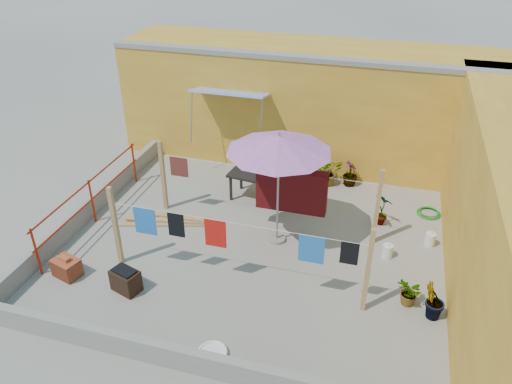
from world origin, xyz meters
The scene contains 20 objects.
ground centered at (0.00, 0.00, 0.00)m, with size 80.00×80.00×0.00m, color #9E998E.
wall_back centered at (0.50, 4.69, 1.61)m, with size 11.00×3.27×3.21m.
parapet_front centered at (0.00, -3.58, 0.22)m, with size 8.30×0.16×0.44m, color gray.
parapet_left centered at (-4.08, 0.00, 0.22)m, with size 0.16×7.30×0.44m, color gray.
red_railing centered at (-3.85, -0.20, 0.72)m, with size 0.05×4.20×1.10m.
clothesline_rig centered at (0.47, 0.54, 1.00)m, with size 5.09×2.35×1.80m.
patio_umbrella centered at (0.44, 0.25, 2.34)m, with size 2.51×2.51×2.61m.
outdoor_table centered at (-0.39, 1.83, 0.65)m, with size 1.61×0.95×0.72m.
brick_stack centered at (-3.31, -2.10, 0.20)m, with size 0.61×0.51×0.46m.
lumber_pile centered at (-2.09, 0.23, 0.07)m, with size 2.33×0.78×0.14m.
brazier centered at (-1.96, -2.15, 0.24)m, with size 0.63×0.51×0.49m.
white_basin centered at (0.21, -3.20, 0.05)m, with size 0.51×0.51×0.09m.
water_jug_a centered at (2.83, 0.32, 0.15)m, with size 0.22×0.22×0.34m.
water_jug_b centered at (3.70, 1.00, 0.16)m, with size 0.23×0.23×0.35m.
green_hose centered at (3.70, 2.31, 0.04)m, with size 0.57×0.57×0.08m.
plant_back_a centered at (1.12, 3.10, 0.38)m, with size 0.69×0.60×0.76m, color #235C1A.
plant_back_b centered at (1.68, 3.20, 0.34)m, with size 0.38×0.38×0.68m, color #235C1A.
plant_right_a centered at (2.62, 1.55, 0.41)m, with size 0.44×0.29×0.83m, color #235C1A.
plant_right_b centered at (3.70, -1.29, 0.39)m, with size 0.43×0.35×0.78m, color #235C1A.
plant_right_c centered at (3.31, -1.04, 0.27)m, with size 0.49×0.43×0.55m, color #235C1A.
Camera 1 is at (2.53, -8.55, 6.57)m, focal length 35.00 mm.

